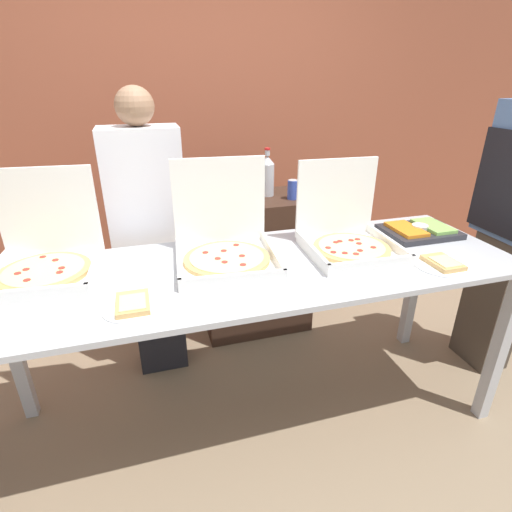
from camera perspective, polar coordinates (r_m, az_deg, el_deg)
name	(u,v)px	position (r m, az deg, el deg)	size (l,w,h in m)	color
ground_plane	(256,413)	(2.34, 0.00, -21.57)	(16.00, 16.00, 0.00)	#847056
brick_wall_behind	(194,114)	(3.30, -8.85, 19.35)	(10.00, 0.06, 2.80)	#9E5138
buffet_table	(256,286)	(1.85, 0.00, -4.38)	(2.43, 0.79, 0.89)	#B7BABF
pizza_box_near_right	(45,256)	(1.94, -27.89, -0.02)	(0.46, 0.48, 0.43)	white
pizza_box_far_right	(225,244)	(1.84, -4.47, 1.72)	(0.48, 0.50, 0.44)	white
pizza_box_far_left	(347,235)	(1.99, 12.90, 2.90)	(0.44, 0.45, 0.42)	white
paper_plate_front_center	(443,264)	(1.99, 25.13, -1.00)	(0.25, 0.25, 0.03)	white
paper_plate_front_left	(133,304)	(1.56, -17.17, -6.63)	(0.23, 0.23, 0.03)	white
veggie_tray	(419,230)	(2.33, 22.29, 3.39)	(0.38, 0.28, 0.05)	#28282D
sideboard_podium	(254,264)	(2.79, -0.23, -1.11)	(0.73, 0.46, 0.95)	#382319
soda_bottle	(267,175)	(2.65, 1.59, 11.46)	(0.09, 0.09, 0.31)	#B7BCC1
soda_can_silver	(248,187)	(2.63, -1.19, 9.78)	(0.07, 0.07, 0.12)	silver
soda_can_colored	(293,190)	(2.59, 5.26, 9.43)	(0.07, 0.07, 0.12)	#334CB2
person_guest_cap	(150,238)	(2.30, -14.88, 2.48)	(0.40, 0.22, 1.64)	black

